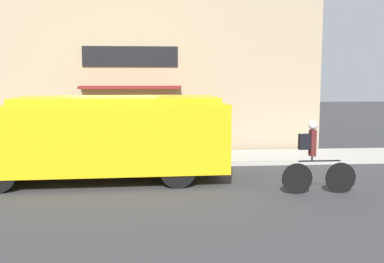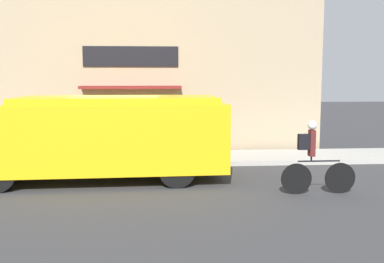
{
  "view_description": "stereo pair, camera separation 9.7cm",
  "coord_description": "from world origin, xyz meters",
  "views": [
    {
      "loc": [
        1.12,
        -13.28,
        2.69
      ],
      "look_at": [
        2.23,
        -0.2,
        1.1
      ],
      "focal_mm": 42.0,
      "sensor_mm": 36.0,
      "label": 1
    },
    {
      "loc": [
        1.22,
        -13.29,
        2.69
      ],
      "look_at": [
        2.23,
        -0.2,
        1.1
      ],
      "focal_mm": 42.0,
      "sensor_mm": 36.0,
      "label": 2
    }
  ],
  "objects": [
    {
      "name": "ground_plane",
      "position": [
        0.0,
        0.0,
        0.0
      ],
      "size": [
        70.0,
        70.0,
        0.0
      ],
      "primitive_type": "plane",
      "color": "#38383A"
    },
    {
      "name": "sidewalk",
      "position": [
        0.0,
        1.09,
        0.07
      ],
      "size": [
        28.0,
        2.19,
        0.14
      ],
      "color": "#ADAAA3",
      "rests_on": "ground_plane"
    },
    {
      "name": "storefront",
      "position": [
        0.01,
        2.56,
        2.85
      ],
      "size": [
        14.2,
        0.84,
        5.71
      ],
      "color": "tan",
      "rests_on": "ground_plane"
    },
    {
      "name": "school_bus",
      "position": [
        -0.17,
        -1.58,
        1.17
      ],
      "size": [
        6.93,
        2.83,
        2.19
      ],
      "rotation": [
        0.0,
        0.0,
        0.03
      ],
      "color": "yellow",
      "rests_on": "ground_plane"
    },
    {
      "name": "cyclist",
      "position": [
        4.81,
        -3.35,
        0.81
      ],
      "size": [
        1.76,
        0.21,
        1.71
      ],
      "rotation": [
        0.0,
        0.0,
        0.0
      ],
      "color": "black",
      "rests_on": "ground_plane"
    },
    {
      "name": "trash_bin",
      "position": [
        -2.93,
        1.68,
        0.51
      ],
      "size": [
        0.5,
        0.5,
        0.74
      ],
      "color": "#38383D",
      "rests_on": "sidewalk"
    }
  ]
}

